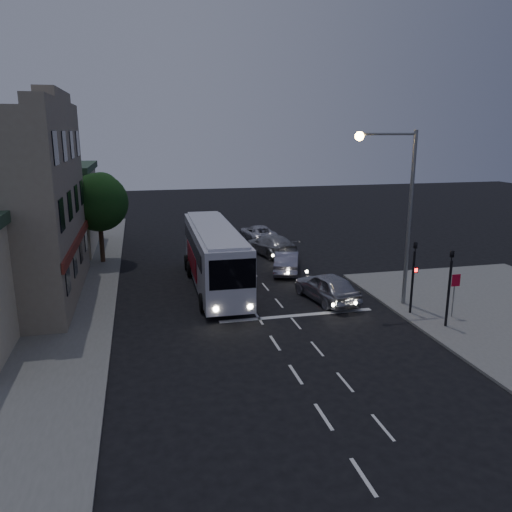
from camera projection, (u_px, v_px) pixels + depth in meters
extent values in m
plane|color=black|center=(269.00, 334.00, 22.88)|extent=(120.00, 120.00, 0.00)
cube|color=slate|center=(5.00, 299.00, 27.53)|extent=(12.00, 50.00, 0.12)
cube|color=silver|center=(363.00, 477.00, 13.43)|extent=(0.12, 1.60, 0.01)
cube|color=silver|center=(324.00, 417.00, 16.27)|extent=(0.12, 1.60, 0.01)
cube|color=silver|center=(296.00, 374.00, 19.10)|extent=(0.12, 1.60, 0.01)
cube|color=silver|center=(275.00, 343.00, 21.93)|extent=(0.12, 1.60, 0.01)
cube|color=silver|center=(259.00, 319.00, 24.76)|extent=(0.12, 1.60, 0.01)
cube|color=silver|center=(246.00, 299.00, 27.60)|extent=(0.12, 1.60, 0.01)
cube|color=silver|center=(236.00, 284.00, 30.43)|extent=(0.12, 1.60, 0.01)
cube|color=silver|center=(227.00, 271.00, 33.26)|extent=(0.12, 1.60, 0.01)
cube|color=silver|center=(220.00, 260.00, 36.10)|extent=(0.12, 1.60, 0.01)
cube|color=silver|center=(214.00, 250.00, 38.93)|extent=(0.12, 1.60, 0.01)
cube|color=silver|center=(383.00, 427.00, 15.68)|extent=(0.10, 1.50, 0.01)
cube|color=silver|center=(345.00, 382.00, 18.51)|extent=(0.10, 1.50, 0.01)
cube|color=silver|center=(317.00, 349.00, 21.34)|extent=(0.10, 1.50, 0.01)
cube|color=silver|center=(296.00, 323.00, 24.17)|extent=(0.10, 1.50, 0.01)
cube|color=silver|center=(279.00, 303.00, 27.01)|extent=(0.10, 1.50, 0.01)
cube|color=silver|center=(265.00, 287.00, 29.84)|extent=(0.10, 1.50, 0.01)
cube|color=silver|center=(254.00, 273.00, 32.67)|extent=(0.10, 1.50, 0.01)
cube|color=silver|center=(245.00, 262.00, 35.51)|extent=(0.10, 1.50, 0.01)
cube|color=silver|center=(237.00, 252.00, 38.34)|extent=(0.10, 1.50, 0.01)
cube|color=silver|center=(230.00, 244.00, 41.17)|extent=(0.10, 1.50, 0.01)
cube|color=silver|center=(297.00, 315.00, 25.21)|extent=(8.00, 0.35, 0.01)
cube|color=silver|center=(214.00, 255.00, 29.47)|extent=(2.64, 11.92, 3.17)
cube|color=silver|center=(214.00, 228.00, 29.07)|extent=(2.24, 11.51, 0.18)
cube|color=black|center=(233.00, 274.00, 23.78)|extent=(2.28, 0.15, 1.49)
cube|color=black|center=(233.00, 242.00, 30.06)|extent=(0.18, 9.90, 0.89)
cube|color=black|center=(192.00, 244.00, 29.50)|extent=(0.18, 9.90, 0.89)
cube|color=#99000D|center=(232.00, 257.00, 30.79)|extent=(0.11, 5.45, 1.39)
cube|color=#99000D|center=(191.00, 260.00, 30.23)|extent=(0.11, 5.45, 1.39)
cylinder|color=black|center=(203.00, 303.00, 25.62)|extent=(0.36, 1.00, 0.99)
cylinder|color=black|center=(250.00, 299.00, 26.16)|extent=(0.36, 1.00, 0.99)
cylinder|color=black|center=(190.00, 269.00, 31.88)|extent=(0.36, 1.00, 0.99)
cylinder|color=black|center=(228.00, 267.00, 32.43)|extent=(0.36, 1.00, 0.99)
cylinder|color=black|center=(187.00, 262.00, 33.47)|extent=(0.36, 1.00, 0.99)
cylinder|color=black|center=(224.00, 260.00, 34.02)|extent=(0.36, 1.00, 0.99)
cylinder|color=#FFF2CC|center=(216.00, 309.00, 23.94)|extent=(0.26, 0.05, 0.26)
cylinder|color=#FFF2CC|center=(250.00, 307.00, 24.31)|extent=(0.26, 0.05, 0.26)
imported|color=#A6A7B0|center=(327.00, 287.00, 27.21)|extent=(2.71, 4.93, 1.59)
imported|color=gray|center=(287.00, 262.00, 32.75)|extent=(2.81, 4.57, 1.42)
imported|color=#969698|center=(271.00, 245.00, 37.43)|extent=(3.47, 5.66, 1.53)
imported|color=#B1B1B8|center=(258.00, 233.00, 42.28)|extent=(2.61, 4.97, 1.34)
cylinder|color=black|center=(412.00, 282.00, 24.90)|extent=(0.12, 0.12, 3.20)
imported|color=black|center=(416.00, 242.00, 24.40)|extent=(0.15, 0.18, 0.90)
cube|color=black|center=(415.00, 270.00, 24.56)|extent=(0.25, 0.12, 0.30)
cube|color=#FF0C0C|center=(416.00, 270.00, 24.49)|extent=(0.16, 0.02, 0.18)
cylinder|color=black|center=(449.00, 294.00, 23.17)|extent=(0.12, 0.12, 3.20)
imported|color=black|center=(453.00, 251.00, 22.67)|extent=(0.18, 0.15, 0.90)
cylinder|color=slate|center=(453.00, 297.00, 24.48)|extent=(0.06, 0.06, 2.00)
cube|color=#A6021E|center=(456.00, 280.00, 24.19)|extent=(0.45, 0.03, 0.60)
cylinder|color=slate|center=(409.00, 220.00, 25.61)|extent=(0.20, 0.20, 9.00)
cylinder|color=slate|center=(388.00, 134.00, 24.23)|extent=(3.00, 0.12, 0.12)
sphere|color=#FFBF59|center=(359.00, 136.00, 23.92)|extent=(0.44, 0.44, 0.44)
cube|color=#7C6F5E|center=(54.00, 105.00, 25.80)|extent=(1.00, 12.00, 0.50)
cube|color=#7C6F5E|center=(53.00, 95.00, 25.68)|extent=(1.00, 6.00, 0.50)
cube|color=maroon|center=(77.00, 241.00, 27.69)|extent=(0.15, 12.00, 0.50)
cube|color=black|center=(68.00, 277.00, 23.63)|extent=(0.06, 1.30, 1.50)
cube|color=black|center=(75.00, 262.00, 26.46)|extent=(0.06, 1.30, 1.50)
cube|color=black|center=(81.00, 249.00, 29.29)|extent=(0.06, 1.30, 1.50)
cube|color=black|center=(86.00, 239.00, 32.13)|extent=(0.06, 1.30, 1.50)
cube|color=black|center=(62.00, 215.00, 22.90)|extent=(0.06, 1.30, 1.50)
cube|color=black|center=(70.00, 206.00, 25.73)|extent=(0.06, 1.30, 1.50)
cube|color=black|center=(76.00, 198.00, 28.56)|extent=(0.06, 1.30, 1.50)
cube|color=black|center=(82.00, 192.00, 31.40)|extent=(0.06, 1.30, 1.50)
cube|color=black|center=(55.00, 148.00, 22.17)|extent=(0.06, 1.30, 1.50)
cube|color=black|center=(64.00, 146.00, 25.00)|extent=(0.06, 1.30, 1.50)
cube|color=black|center=(72.00, 145.00, 27.83)|extent=(0.06, 1.30, 1.50)
cube|color=black|center=(78.00, 143.00, 30.67)|extent=(0.06, 1.30, 1.50)
cube|color=#BFB194|center=(32.00, 211.00, 38.01)|extent=(9.00, 9.00, 6.00)
cube|color=#2C4632|center=(27.00, 168.00, 37.22)|extent=(9.40, 9.40, 0.50)
cylinder|color=black|center=(102.00, 242.00, 34.85)|extent=(0.32, 0.32, 2.80)
sphere|color=#10400F|center=(99.00, 202.00, 34.17)|extent=(4.00, 4.00, 4.00)
sphere|color=#1E3B19|center=(101.00, 191.00, 34.61)|extent=(2.60, 2.60, 2.60)
sphere|color=#10400F|center=(93.00, 198.00, 33.44)|extent=(2.40, 2.40, 2.40)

